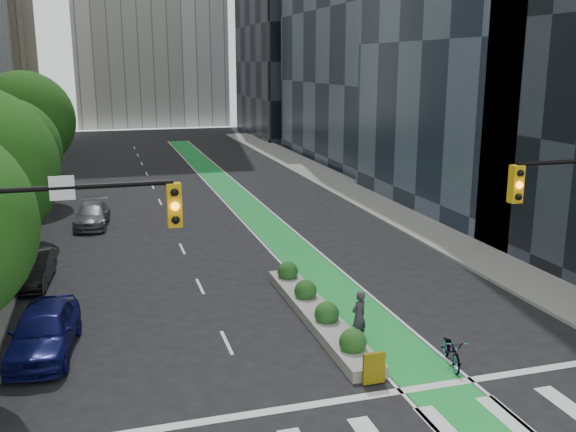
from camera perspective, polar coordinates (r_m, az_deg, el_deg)
ground at (r=18.44m, az=6.39°, el=-17.72°), size 160.00×160.00×0.00m
sidewalk_left at (r=40.95m, az=-23.68°, el=-0.97°), size 3.60×90.00×0.15m
sidewalk_right at (r=44.44m, az=8.01°, el=1.13°), size 3.60×90.00×0.15m
bike_lane_paint at (r=46.41m, az=-4.54°, el=1.66°), size 2.20×70.00×0.01m
building_dark_end at (r=86.67m, az=1.29°, el=16.52°), size 14.00×18.00×28.00m
tree_midfar at (r=37.04m, az=-23.70°, el=5.29°), size 5.60×5.60×7.76m
tree_far at (r=46.85m, az=-22.37°, el=7.84°), size 6.60×6.60×9.00m
median_planter at (r=24.55m, az=2.62°, el=-8.40°), size 1.20×10.26×1.10m
bicycle at (r=21.73m, az=14.34°, el=-11.51°), size 1.11×1.99×0.99m
cyclist at (r=22.79m, az=6.32°, el=-8.82°), size 0.78×0.67×1.81m
parked_car_left_near at (r=23.16m, az=-20.89°, el=-9.48°), size 2.51×5.11×1.68m
parked_car_left_mid at (r=30.35m, az=-21.80°, el=-4.38°), size 1.85×4.41×1.42m
parked_car_left_far at (r=39.86m, az=-17.02°, el=0.08°), size 2.31×4.72×1.32m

